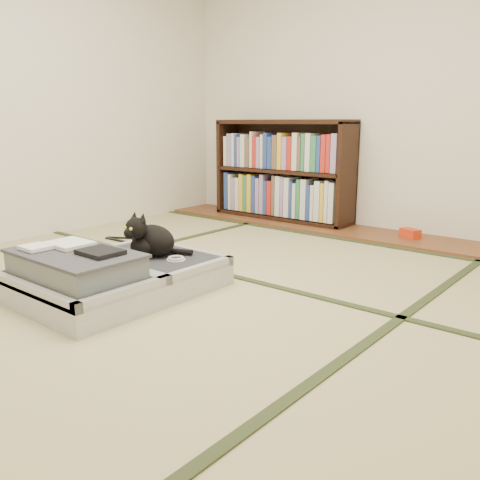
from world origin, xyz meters
The scene contains 10 objects.
floor centered at (0.00, 0.00, 0.00)m, with size 4.50×4.50×0.00m, color #C9B486.
wood_strip centered at (0.00, 2.00, 0.01)m, with size 4.00×0.50×0.02m, color brown.
red_item centered at (0.40, 2.03, 0.06)m, with size 0.15×0.09×0.07m, color red.
room_shell centered at (0.00, 0.00, 1.46)m, with size 4.50×4.50×4.50m.
tatami_borders centered at (0.00, 0.49, 0.00)m, with size 4.00×4.50×0.01m.
bookcase centered at (-0.86, 2.07, 0.45)m, with size 1.37×0.31×0.92m.
suitcase centered at (-0.34, -0.26, 0.11)m, with size 0.77×1.03×0.30m.
cat centered at (-0.36, 0.03, 0.25)m, with size 0.34×0.34×0.28m.
cable_coil centered at (-0.18, 0.06, 0.16)m, with size 0.11×0.11×0.03m.
hanger centered at (-1.26, 0.58, 0.01)m, with size 0.46×0.22×0.01m.
Camera 1 is at (1.85, -1.82, 0.91)m, focal length 38.00 mm.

